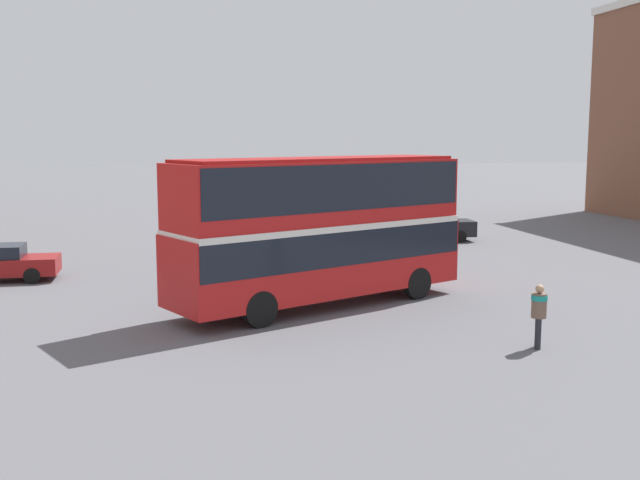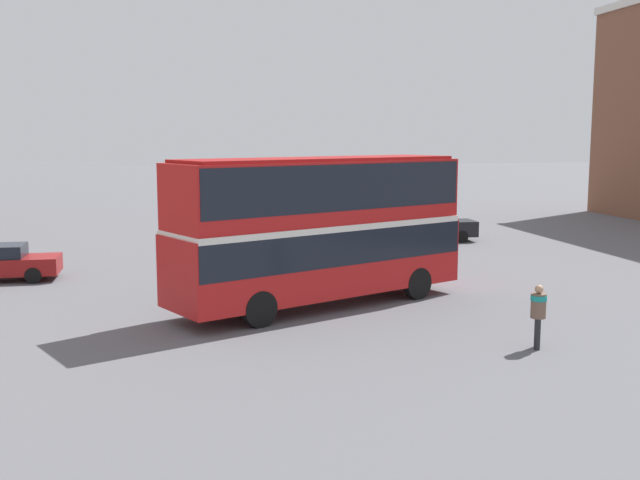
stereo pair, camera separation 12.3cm
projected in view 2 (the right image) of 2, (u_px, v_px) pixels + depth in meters
name	position (u px, v px, depth m)	size (l,w,h in m)	color
ground_plane	(299.00, 300.00, 25.28)	(240.00, 240.00, 0.00)	#5B5B60
double_decker_bus	(320.00, 222.00, 24.09)	(10.34, 6.79, 4.83)	red
pedestrian_foreground	(538.00, 310.00, 19.40)	(0.56, 0.56, 1.69)	#232328
parked_car_kerb_near	(430.00, 226.00, 39.38)	(4.74, 1.96, 1.54)	black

